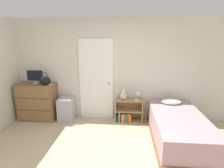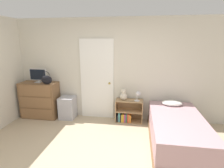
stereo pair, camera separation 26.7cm
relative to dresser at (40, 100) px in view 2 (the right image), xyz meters
The scene contains 10 objects.
wall_back 1.98m from the dresser, ahead, with size 10.00×0.06×2.55m.
door_closed 1.62m from the dresser, ahead, with size 0.86×0.09×2.05m.
dresser is the anchor object (origin of this frame).
tv 0.66m from the dresser, 100.47° to the left, with size 0.45×0.16×0.36m.
handbag 0.68m from the dresser, 21.88° to the right, with size 0.29×0.11×0.32m.
storage_bin 0.77m from the dresser, ahead, with size 0.39×0.38×0.58m.
bookshelf 2.33m from the dresser, ahead, with size 0.67×0.31×0.57m.
teddy_bear 2.22m from the dresser, ahead, with size 0.19×0.19×0.29m.
desk_lamp 2.58m from the dresser, ahead, with size 0.15×0.14×0.25m.
bed 3.44m from the dresser, 12.69° to the right, with size 1.04×1.97×0.65m.
Camera 2 is at (0.76, -2.20, 2.00)m, focal length 28.00 mm.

